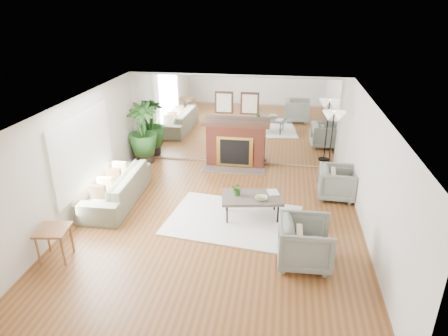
% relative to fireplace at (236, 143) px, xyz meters
% --- Properties ---
extents(ground, '(7.00, 7.00, 0.00)m').
position_rel_fireplace_xyz_m(ground, '(0.00, -3.26, -0.66)').
color(ground, brown).
rests_on(ground, ground).
extents(wall_left, '(0.02, 7.00, 2.50)m').
position_rel_fireplace_xyz_m(wall_left, '(-2.99, -3.26, 0.59)').
color(wall_left, silver).
rests_on(wall_left, ground).
extents(wall_right, '(0.02, 7.00, 2.50)m').
position_rel_fireplace_xyz_m(wall_right, '(2.99, -3.26, 0.59)').
color(wall_right, silver).
rests_on(wall_right, ground).
extents(wall_back, '(6.00, 0.02, 2.50)m').
position_rel_fireplace_xyz_m(wall_back, '(0.00, 0.23, 0.59)').
color(wall_back, silver).
rests_on(wall_back, ground).
extents(mirror_panel, '(5.40, 0.04, 2.40)m').
position_rel_fireplace_xyz_m(mirror_panel, '(0.00, 0.21, 0.59)').
color(mirror_panel, silver).
rests_on(mirror_panel, wall_back).
extents(window_panel, '(0.04, 2.40, 1.50)m').
position_rel_fireplace_xyz_m(window_panel, '(-2.96, -2.86, 0.69)').
color(window_panel, '#B2E09E').
rests_on(window_panel, wall_left).
extents(fireplace, '(1.85, 0.83, 2.05)m').
position_rel_fireplace_xyz_m(fireplace, '(0.00, 0.00, 0.00)').
color(fireplace, maroon).
rests_on(fireplace, ground).
extents(area_rug, '(2.94, 2.26, 0.03)m').
position_rel_fireplace_xyz_m(area_rug, '(0.34, -3.02, -0.64)').
color(area_rug, white).
rests_on(area_rug, ground).
extents(coffee_table, '(1.38, 0.95, 0.51)m').
position_rel_fireplace_xyz_m(coffee_table, '(0.70, -2.82, -0.19)').
color(coffee_table, '#564B43').
rests_on(coffee_table, ground).
extents(sofa, '(1.02, 2.45, 0.71)m').
position_rel_fireplace_xyz_m(sofa, '(-2.45, -2.55, -0.31)').
color(sofa, slate).
rests_on(sofa, ground).
extents(armchair_back, '(0.88, 0.85, 0.76)m').
position_rel_fireplace_xyz_m(armchair_back, '(2.60, -1.58, -0.28)').
color(armchair_back, gray).
rests_on(armchair_back, ground).
extents(armchair_front, '(0.96, 0.94, 0.85)m').
position_rel_fireplace_xyz_m(armchair_front, '(1.78, -4.29, -0.23)').
color(armchair_front, gray).
rests_on(armchair_front, ground).
extents(side_table, '(0.62, 0.62, 0.62)m').
position_rel_fireplace_xyz_m(side_table, '(-2.65, -4.83, -0.14)').
color(side_table, olive).
rests_on(side_table, ground).
extents(potted_ficus, '(0.88, 0.88, 1.73)m').
position_rel_fireplace_xyz_m(potted_ficus, '(-2.60, -0.16, 0.27)').
color(potted_ficus, black).
rests_on(potted_ficus, ground).
extents(floor_lamp, '(0.58, 0.32, 1.79)m').
position_rel_fireplace_xyz_m(floor_lamp, '(2.51, -0.43, 0.87)').
color(floor_lamp, black).
rests_on(floor_lamp, ground).
extents(tabletop_plant, '(0.27, 0.24, 0.29)m').
position_rel_fireplace_xyz_m(tabletop_plant, '(0.40, -2.82, -0.01)').
color(tabletop_plant, '#285F23').
rests_on(tabletop_plant, coffee_table).
extents(fruit_bowl, '(0.27, 0.27, 0.06)m').
position_rel_fireplace_xyz_m(fruit_bowl, '(0.91, -2.94, -0.12)').
color(fruit_bowl, olive).
rests_on(fruit_bowl, coffee_table).
extents(book, '(0.29, 0.35, 0.02)m').
position_rel_fireplace_xyz_m(book, '(1.03, -2.63, -0.14)').
color(book, olive).
rests_on(book, coffee_table).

